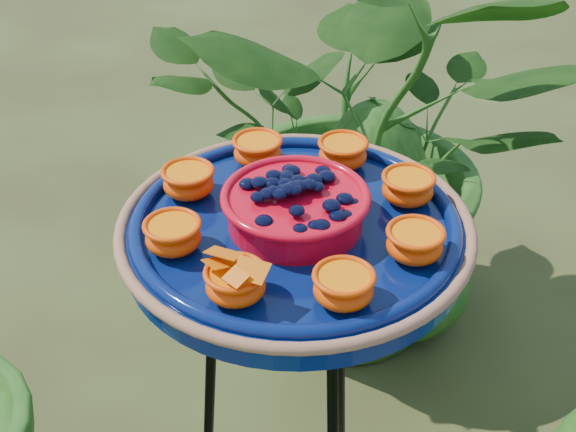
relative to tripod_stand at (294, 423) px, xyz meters
The scene contains 3 objects.
tripod_stand is the anchor object (origin of this frame).
feeder_dish 0.36m from the tripod_stand, 71.22° to the right, with size 0.47×0.47×0.10m.
shrub_back_left 0.82m from the tripod_stand, 120.73° to the left, with size 0.92×0.79×1.02m, color #164311.
Camera 1 is at (0.55, -0.57, 1.43)m, focal length 50.00 mm.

